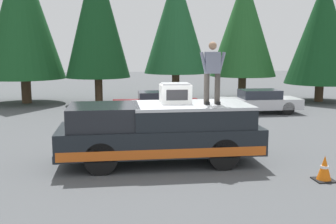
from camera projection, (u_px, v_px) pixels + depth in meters
ground_plane at (162, 165)px, 11.06m from camera, size 90.00×90.00×0.00m
pickup_truck at (160, 132)px, 11.13m from camera, size 2.01×5.54×1.65m
compressor_unit at (175, 93)px, 11.22m from camera, size 0.65×0.84×0.56m
person_on_truck_bed at (212, 71)px, 10.91m from camera, size 0.29×0.72×1.69m
parked_car_silver at (258, 101)px, 19.83m from camera, size 1.64×4.10×1.16m
parked_car_maroon at (157, 104)px, 18.95m from camera, size 1.64×4.10×1.16m
traffic_cone at (324, 169)px, 9.69m from camera, size 0.47×0.47×0.62m
conifer_far_left at (323, 31)px, 23.68m from camera, size 4.19×4.19×7.33m
conifer_left at (244, 25)px, 25.04m from camera, size 4.14×4.14×7.74m
conifer_center_left at (176, 21)px, 24.10m from camera, size 3.85×3.85×7.89m
conifer_center_right at (97, 14)px, 22.57m from camera, size 3.66×3.66×8.61m
conifer_right at (22, 12)px, 22.81m from camera, size 4.61×4.61×9.01m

